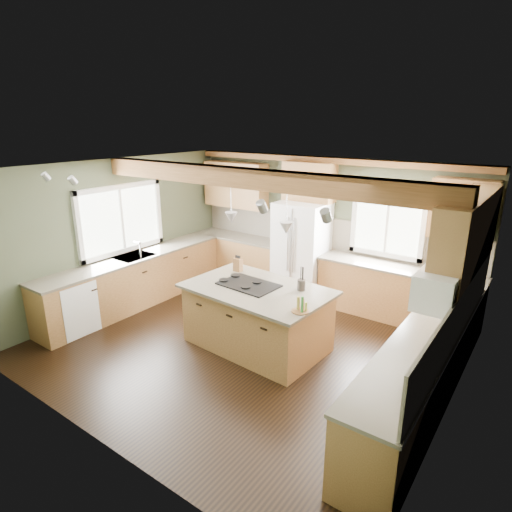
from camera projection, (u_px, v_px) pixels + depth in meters
The scene contains 37 objects.
floor at pixel (246, 345), 6.40m from camera, with size 5.60×5.60×0.00m, color black.
ceiling at pixel (244, 169), 5.61m from camera, with size 5.60×5.60×0.00m, color silver.
wall_back at pixel (326, 228), 7.94m from camera, with size 5.60×5.60×0.00m, color #454D36.
wall_left at pixel (119, 233), 7.56m from camera, with size 5.00×5.00×0.00m, color #454D36.
wall_right at pixel (459, 313), 4.45m from camera, with size 5.00×5.00×0.00m, color #454D36.
ceiling_beam at pixel (249, 178), 5.73m from camera, with size 5.55×0.26×0.26m, color #503116.
soffit_trim at pixel (327, 160), 7.48m from camera, with size 5.55×0.20×0.10m, color #503116.
backsplash_back at pixel (326, 233), 7.96m from camera, with size 5.58×0.03×0.58m, color brown.
backsplash_right at pixel (458, 319), 4.53m from camera, with size 0.03×3.70×0.58m, color brown.
base_cab_back_left at pixel (241, 258), 8.97m from camera, with size 2.02×0.60×0.88m, color brown.
counter_back_left at pixel (240, 237), 8.82m from camera, with size 2.06×0.64×0.04m, color #453D32.
base_cab_back_right at pixel (396, 294), 7.14m from camera, with size 2.62×0.60×0.88m, color brown.
counter_back_right at pixel (399, 268), 7.00m from camera, with size 2.66×0.64×0.04m, color #453D32.
base_cab_left at pixel (137, 281), 7.70m from camera, with size 0.60×3.70×0.88m, color brown.
counter_left at pixel (134, 257), 7.56m from camera, with size 0.64×3.74×0.04m, color #453D32.
base_cab_right at pixel (421, 373), 4.92m from camera, with size 0.60×3.70×0.88m, color brown.
counter_right at pixel (426, 337), 4.78m from camera, with size 0.64×3.74×0.04m, color #453D32.
upper_cab_back_left at pixel (236, 185), 8.71m from camera, with size 1.40×0.35×0.90m, color brown.
upper_cab_over_fridge at pixel (309, 182), 7.71m from camera, with size 0.96×0.35×0.70m, color brown.
upper_cab_right at pixel (468, 232), 5.05m from camera, with size 0.35×2.20×0.90m, color brown.
upper_cab_back_corner at pixel (463, 209), 6.33m from camera, with size 0.90×0.35×0.90m, color brown.
window_left at pixel (121, 219), 7.51m from camera, with size 0.04×1.60×1.05m, color white.
window_back at pixel (388, 223), 7.21m from camera, with size 1.10×0.04×1.00m, color white.
sink at pixel (134, 257), 7.55m from camera, with size 0.50×0.65×0.03m, color #262628.
faucet at pixel (140, 251), 7.41m from camera, with size 0.02×0.02×0.28m, color #B2B2B7.
dishwasher at pixel (71, 306), 6.69m from camera, with size 0.60×0.60×0.84m, color white.
oven at pixel (380, 439), 3.92m from camera, with size 0.60×0.72×0.84m, color white.
microwave at pixel (439, 288), 4.46m from camera, with size 0.40×0.70×0.38m, color white.
pendant_left at pixel (231, 218), 6.12m from camera, with size 0.18×0.18×0.16m, color #B2B2B7.
pendant_right at pixel (286, 228), 5.54m from camera, with size 0.18×0.18×0.16m, color #B2B2B7.
refrigerator at pixel (301, 250), 7.94m from camera, with size 0.90×0.74×1.80m, color white.
island at pixel (257, 318), 6.27m from camera, with size 1.93×1.18×0.88m, color brown.
island_top at pixel (257, 289), 6.13m from camera, with size 2.06×1.31×0.04m, color #453D32.
cooktop at pixel (249, 285), 6.22m from camera, with size 0.84×0.56×0.02m, color black.
knife_block at pixel (238, 265), 6.77m from camera, with size 0.13×0.10×0.21m, color brown.
utensil_crock at pixel (301, 285), 6.02m from camera, with size 0.12×0.12×0.16m, color #3E3531.
bottle_tray at pixel (300, 304), 5.34m from camera, with size 0.22×0.22×0.20m, color brown, non-canonical shape.
Camera 1 is at (3.44, -4.53, 3.23)m, focal length 30.00 mm.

